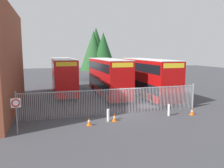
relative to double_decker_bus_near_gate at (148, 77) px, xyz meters
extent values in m
plane|color=#3D3D42|center=(-4.81, 2.27, -2.42)|extent=(100.00, 100.00, 0.00)
cylinder|color=gray|center=(-13.46, -5.73, -1.32)|extent=(0.06, 0.06, 2.20)
cylinder|color=gray|center=(-13.32, -5.73, -1.32)|extent=(0.06, 0.06, 2.20)
cylinder|color=gray|center=(-13.18, -5.73, -1.32)|extent=(0.06, 0.06, 2.20)
cylinder|color=gray|center=(-13.04, -5.73, -1.32)|extent=(0.06, 0.06, 2.20)
cylinder|color=gray|center=(-12.90, -5.73, -1.32)|extent=(0.06, 0.06, 2.20)
cylinder|color=gray|center=(-12.76, -5.73, -1.32)|extent=(0.06, 0.06, 2.20)
cylinder|color=gray|center=(-12.62, -5.73, -1.32)|extent=(0.06, 0.06, 2.20)
cylinder|color=gray|center=(-12.48, -5.73, -1.32)|extent=(0.06, 0.06, 2.20)
cylinder|color=gray|center=(-12.34, -5.73, -1.32)|extent=(0.06, 0.06, 2.20)
cylinder|color=gray|center=(-12.20, -5.73, -1.32)|extent=(0.06, 0.06, 2.20)
cylinder|color=gray|center=(-12.06, -5.73, -1.32)|extent=(0.06, 0.06, 2.20)
cylinder|color=gray|center=(-11.92, -5.73, -1.32)|extent=(0.06, 0.06, 2.20)
cylinder|color=gray|center=(-11.78, -5.73, -1.32)|extent=(0.06, 0.06, 2.20)
cylinder|color=gray|center=(-11.64, -5.73, -1.32)|extent=(0.06, 0.06, 2.20)
cylinder|color=gray|center=(-11.50, -5.73, -1.32)|extent=(0.06, 0.06, 2.20)
cylinder|color=gray|center=(-11.36, -5.73, -1.32)|extent=(0.06, 0.06, 2.20)
cylinder|color=gray|center=(-11.22, -5.73, -1.32)|extent=(0.06, 0.06, 2.20)
cylinder|color=gray|center=(-11.08, -5.73, -1.32)|extent=(0.06, 0.06, 2.20)
cylinder|color=gray|center=(-10.94, -5.73, -1.32)|extent=(0.06, 0.06, 2.20)
cylinder|color=gray|center=(-10.80, -5.73, -1.32)|extent=(0.06, 0.06, 2.20)
cylinder|color=gray|center=(-10.66, -5.73, -1.32)|extent=(0.06, 0.06, 2.20)
cylinder|color=gray|center=(-10.52, -5.73, -1.32)|extent=(0.06, 0.06, 2.20)
cylinder|color=gray|center=(-10.38, -5.73, -1.32)|extent=(0.06, 0.06, 2.20)
cylinder|color=gray|center=(-10.24, -5.73, -1.32)|extent=(0.06, 0.06, 2.20)
cylinder|color=gray|center=(-10.10, -5.73, -1.32)|extent=(0.06, 0.06, 2.20)
cylinder|color=gray|center=(-9.96, -5.73, -1.32)|extent=(0.06, 0.06, 2.20)
cylinder|color=gray|center=(-9.82, -5.73, -1.32)|extent=(0.06, 0.06, 2.20)
cylinder|color=gray|center=(-9.68, -5.73, -1.32)|extent=(0.06, 0.06, 2.20)
cylinder|color=gray|center=(-9.54, -5.73, -1.32)|extent=(0.06, 0.06, 2.20)
cylinder|color=gray|center=(-9.40, -5.73, -1.32)|extent=(0.06, 0.06, 2.20)
cylinder|color=gray|center=(-9.26, -5.73, -1.32)|extent=(0.06, 0.06, 2.20)
cylinder|color=gray|center=(-9.13, -5.73, -1.32)|extent=(0.06, 0.06, 2.20)
cylinder|color=gray|center=(-8.99, -5.73, -1.32)|extent=(0.06, 0.06, 2.20)
cylinder|color=gray|center=(-8.85, -5.73, -1.32)|extent=(0.06, 0.06, 2.20)
cylinder|color=gray|center=(-8.71, -5.73, -1.32)|extent=(0.06, 0.06, 2.20)
cylinder|color=gray|center=(-8.57, -5.73, -1.32)|extent=(0.06, 0.06, 2.20)
cylinder|color=gray|center=(-8.43, -5.73, -1.32)|extent=(0.06, 0.06, 2.20)
cylinder|color=gray|center=(-8.29, -5.73, -1.32)|extent=(0.06, 0.06, 2.20)
cylinder|color=gray|center=(-8.15, -5.73, -1.32)|extent=(0.06, 0.06, 2.20)
cylinder|color=gray|center=(-8.01, -5.73, -1.32)|extent=(0.06, 0.06, 2.20)
cylinder|color=gray|center=(-7.87, -5.73, -1.32)|extent=(0.06, 0.06, 2.20)
cylinder|color=gray|center=(-7.73, -5.73, -1.32)|extent=(0.06, 0.06, 2.20)
cylinder|color=gray|center=(-7.59, -5.73, -1.32)|extent=(0.06, 0.06, 2.20)
cylinder|color=gray|center=(-7.45, -5.73, -1.32)|extent=(0.06, 0.06, 2.20)
cylinder|color=gray|center=(-7.31, -5.73, -1.32)|extent=(0.06, 0.06, 2.20)
cylinder|color=gray|center=(-7.17, -5.73, -1.32)|extent=(0.06, 0.06, 2.20)
cylinder|color=gray|center=(-7.03, -5.73, -1.32)|extent=(0.06, 0.06, 2.20)
cylinder|color=gray|center=(-6.89, -5.73, -1.32)|extent=(0.06, 0.06, 2.20)
cylinder|color=gray|center=(-6.75, -5.73, -1.32)|extent=(0.06, 0.06, 2.20)
cylinder|color=gray|center=(-6.61, -5.73, -1.32)|extent=(0.06, 0.06, 2.20)
cylinder|color=gray|center=(-6.47, -5.73, -1.32)|extent=(0.06, 0.06, 2.20)
cylinder|color=gray|center=(-6.33, -5.73, -1.32)|extent=(0.06, 0.06, 2.20)
cylinder|color=gray|center=(-6.19, -5.73, -1.32)|extent=(0.06, 0.06, 2.20)
cylinder|color=gray|center=(-6.05, -5.73, -1.32)|extent=(0.06, 0.06, 2.20)
cylinder|color=gray|center=(-5.91, -5.73, -1.32)|extent=(0.06, 0.06, 2.20)
cylinder|color=gray|center=(-5.77, -5.73, -1.32)|extent=(0.06, 0.06, 2.20)
cylinder|color=gray|center=(-5.63, -5.73, -1.32)|extent=(0.06, 0.06, 2.20)
cylinder|color=gray|center=(-5.49, -5.73, -1.32)|extent=(0.06, 0.06, 2.20)
cylinder|color=gray|center=(-5.35, -5.73, -1.32)|extent=(0.06, 0.06, 2.20)
cylinder|color=gray|center=(-5.21, -5.73, -1.32)|extent=(0.06, 0.06, 2.20)
cylinder|color=gray|center=(-5.07, -5.73, -1.32)|extent=(0.06, 0.06, 2.20)
cylinder|color=gray|center=(-4.93, -5.73, -1.32)|extent=(0.06, 0.06, 2.20)
cylinder|color=gray|center=(-4.79, -5.73, -1.32)|extent=(0.06, 0.06, 2.20)
cylinder|color=gray|center=(-4.65, -5.73, -1.32)|extent=(0.06, 0.06, 2.20)
cylinder|color=gray|center=(-4.51, -5.73, -1.32)|extent=(0.06, 0.06, 2.20)
cylinder|color=gray|center=(-4.37, -5.73, -1.32)|extent=(0.06, 0.06, 2.20)
cylinder|color=gray|center=(-4.23, -5.73, -1.32)|extent=(0.06, 0.06, 2.20)
cylinder|color=gray|center=(-4.09, -5.73, -1.32)|extent=(0.06, 0.06, 2.20)
cylinder|color=gray|center=(-3.95, -5.73, -1.32)|extent=(0.06, 0.06, 2.20)
cylinder|color=gray|center=(-3.81, -5.73, -1.32)|extent=(0.06, 0.06, 2.20)
cylinder|color=gray|center=(-3.67, -5.73, -1.32)|extent=(0.06, 0.06, 2.20)
cylinder|color=gray|center=(-3.53, -5.73, -1.32)|extent=(0.06, 0.06, 2.20)
cylinder|color=gray|center=(-3.39, -5.73, -1.32)|extent=(0.06, 0.06, 2.20)
cylinder|color=gray|center=(-3.25, -5.73, -1.32)|extent=(0.06, 0.06, 2.20)
cylinder|color=gray|center=(-3.11, -5.73, -1.32)|extent=(0.06, 0.06, 2.20)
cylinder|color=gray|center=(-2.97, -5.73, -1.32)|extent=(0.06, 0.06, 2.20)
cylinder|color=gray|center=(-2.84, -5.73, -1.32)|extent=(0.06, 0.06, 2.20)
cylinder|color=gray|center=(-2.70, -5.73, -1.32)|extent=(0.06, 0.06, 2.20)
cylinder|color=gray|center=(-2.56, -5.73, -1.32)|extent=(0.06, 0.06, 2.20)
cylinder|color=gray|center=(-2.42, -5.73, -1.32)|extent=(0.06, 0.06, 2.20)
cylinder|color=gray|center=(-2.28, -5.73, -1.32)|extent=(0.06, 0.06, 2.20)
cylinder|color=gray|center=(-2.14, -5.73, -1.32)|extent=(0.06, 0.06, 2.20)
cylinder|color=gray|center=(-2.00, -5.73, -1.32)|extent=(0.06, 0.06, 2.20)
cylinder|color=gray|center=(-1.86, -5.73, -1.32)|extent=(0.06, 0.06, 2.20)
cylinder|color=gray|center=(-1.72, -5.73, -1.32)|extent=(0.06, 0.06, 2.20)
cylinder|color=gray|center=(-1.58, -5.73, -1.32)|extent=(0.06, 0.06, 2.20)
cylinder|color=gray|center=(-1.44, -5.73, -1.32)|extent=(0.06, 0.06, 2.20)
cylinder|color=gray|center=(-1.30, -5.73, -1.32)|extent=(0.06, 0.06, 2.20)
cylinder|color=gray|center=(-1.16, -5.73, -1.32)|extent=(0.06, 0.06, 2.20)
cylinder|color=gray|center=(-1.02, -5.73, -1.32)|extent=(0.06, 0.06, 2.20)
cylinder|color=gray|center=(-0.88, -5.73, -1.32)|extent=(0.06, 0.06, 2.20)
cylinder|color=gray|center=(-0.74, -5.73, -1.32)|extent=(0.06, 0.06, 2.20)
cylinder|color=gray|center=(-0.60, -5.73, -1.32)|extent=(0.06, 0.06, 2.20)
cylinder|color=gray|center=(-0.46, -5.73, -1.32)|extent=(0.06, 0.06, 2.20)
cylinder|color=gray|center=(-0.32, -5.73, -1.32)|extent=(0.06, 0.06, 2.20)
cylinder|color=gray|center=(-0.18, -5.73, -1.32)|extent=(0.06, 0.06, 2.20)
cylinder|color=gray|center=(-0.04, -5.73, -1.32)|extent=(0.06, 0.06, 2.20)
cylinder|color=gray|center=(0.10, -5.73, -1.32)|extent=(0.06, 0.06, 2.20)
cylinder|color=gray|center=(0.24, -5.73, -1.32)|extent=(0.06, 0.06, 2.20)
cylinder|color=gray|center=(0.38, -5.73, -1.32)|extent=(0.06, 0.06, 2.20)
cylinder|color=gray|center=(0.52, -5.73, -1.32)|extent=(0.06, 0.06, 2.20)
cylinder|color=gray|center=(0.66, -5.73, -1.32)|extent=(0.06, 0.06, 2.20)
cylinder|color=gray|center=(0.80, -5.73, -1.32)|extent=(0.06, 0.06, 2.20)
cylinder|color=gray|center=(0.94, -5.73, -1.32)|extent=(0.06, 0.06, 2.20)
cylinder|color=gray|center=(1.08, -5.73, -1.32)|extent=(0.06, 0.06, 2.20)
cylinder|color=gray|center=(1.22, -5.73, -1.32)|extent=(0.06, 0.06, 2.20)
cylinder|color=gray|center=(1.36, -5.73, -1.32)|extent=(0.06, 0.06, 2.20)
cylinder|color=gray|center=(1.50, -5.73, -1.32)|extent=(0.06, 0.06, 2.20)
cylinder|color=gray|center=(1.64, -5.73, -1.32)|extent=(0.06, 0.06, 2.20)
cylinder|color=gray|center=(1.78, -5.73, -1.32)|extent=(0.06, 0.06, 2.20)
cylinder|color=gray|center=(1.92, -5.73, -1.32)|extent=(0.06, 0.06, 2.20)
cylinder|color=gray|center=(-5.77, -5.73, -0.30)|extent=(15.38, 0.07, 0.07)
cylinder|color=gray|center=(-13.46, -5.73, -1.25)|extent=(0.14, 0.14, 2.35)
cylinder|color=gray|center=(1.92, -5.73, -1.25)|extent=(0.14, 0.14, 2.35)
cube|color=#B70C0C|center=(0.00, 0.01, -0.07)|extent=(2.50, 10.80, 4.00)
cube|color=black|center=(0.00, 0.01, -0.87)|extent=(2.54, 10.37, 0.90)
cube|color=black|center=(0.00, 0.01, 1.13)|extent=(2.54, 10.37, 0.90)
cube|color=yellow|center=(0.00, -5.34, 1.58)|extent=(2.12, 0.12, 0.44)
cube|color=silver|center=(0.00, 0.01, 1.96)|extent=(2.50, 10.80, 0.08)
cylinder|color=black|center=(-1.10, -3.34, -1.90)|extent=(0.30, 1.04, 1.04)
cylinder|color=black|center=(1.10, -3.34, -1.90)|extent=(0.30, 1.04, 1.04)
cylinder|color=black|center=(-1.10, 2.98, -1.90)|extent=(0.30, 1.04, 1.04)
cylinder|color=black|center=(1.10, 2.98, -1.90)|extent=(0.30, 1.04, 1.04)
cube|color=red|center=(-9.16, 5.32, -0.07)|extent=(2.50, 10.80, 4.00)
cube|color=black|center=(-9.16, 5.32, -0.87)|extent=(2.54, 10.37, 0.90)
cube|color=black|center=(-9.16, 5.32, 1.13)|extent=(2.54, 10.37, 0.90)
cube|color=yellow|center=(-9.16, -0.03, 1.58)|extent=(2.12, 0.12, 0.44)
cube|color=silver|center=(-9.16, 5.32, 1.96)|extent=(2.50, 10.80, 0.08)
cylinder|color=black|center=(-10.26, 1.98, -1.90)|extent=(0.30, 1.04, 1.04)
cylinder|color=black|center=(-8.06, 1.98, -1.90)|extent=(0.30, 1.04, 1.04)
cylinder|color=black|center=(-10.26, 8.29, -1.90)|extent=(0.30, 1.04, 1.04)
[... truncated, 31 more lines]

